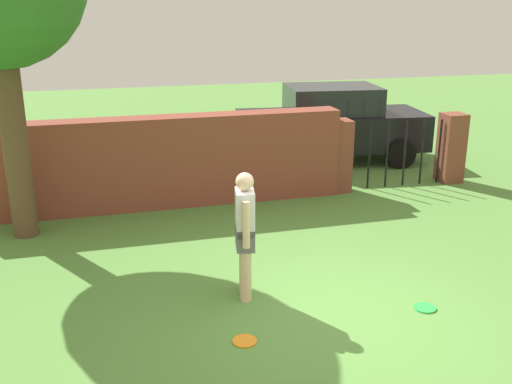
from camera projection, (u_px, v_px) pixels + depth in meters
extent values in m
plane|color=#568C3D|center=(331.00, 314.00, 7.10)|extent=(40.00, 40.00, 0.00)
cube|color=brown|center=(159.00, 162.00, 10.56)|extent=(6.64, 0.50, 1.63)
cylinder|color=brown|center=(15.00, 137.00, 9.01)|extent=(0.38, 0.38, 3.16)
cylinder|color=beige|center=(245.00, 262.00, 7.50)|extent=(0.14, 0.14, 0.85)
cylinder|color=beige|center=(246.00, 269.00, 7.29)|extent=(0.14, 0.14, 0.85)
cube|color=slate|center=(245.00, 237.00, 7.28)|extent=(0.28, 0.39, 0.28)
cube|color=silver|center=(245.00, 212.00, 7.18)|extent=(0.28, 0.39, 0.55)
sphere|color=beige|center=(245.00, 182.00, 7.06)|extent=(0.22, 0.22, 0.22)
cylinder|color=beige|center=(244.00, 212.00, 7.42)|extent=(0.09, 0.09, 0.58)
cylinder|color=beige|center=(246.00, 225.00, 6.99)|extent=(0.09, 0.09, 0.58)
cube|color=brown|center=(338.00, 156.00, 11.45)|extent=(0.44, 0.44, 1.40)
cube|color=brown|center=(451.00, 148.00, 12.06)|extent=(0.44, 0.44, 1.40)
cylinder|color=black|center=(351.00, 158.00, 11.53)|extent=(0.04, 0.04, 1.30)
cylinder|color=black|center=(369.00, 156.00, 11.63)|extent=(0.04, 0.04, 1.30)
cylinder|color=black|center=(387.00, 155.00, 11.72)|extent=(0.04, 0.04, 1.30)
cylinder|color=black|center=(405.00, 154.00, 11.82)|extent=(0.04, 0.04, 1.30)
cylinder|color=black|center=(422.00, 152.00, 11.92)|extent=(0.04, 0.04, 1.30)
cylinder|color=black|center=(439.00, 151.00, 12.01)|extent=(0.04, 0.04, 1.30)
cube|color=black|center=(331.00, 130.00, 13.62)|extent=(4.37, 2.18, 0.80)
cube|color=#1E2328|center=(332.00, 99.00, 13.41)|extent=(2.16, 1.72, 0.60)
cylinder|color=black|center=(279.00, 158.00, 12.76)|extent=(0.66, 0.29, 0.64)
cylinder|color=black|center=(266.00, 141.00, 14.35)|extent=(0.66, 0.29, 0.64)
cylinder|color=black|center=(401.00, 154.00, 13.14)|extent=(0.66, 0.29, 0.64)
cylinder|color=black|center=(375.00, 137.00, 14.74)|extent=(0.66, 0.29, 0.64)
cylinder|color=green|center=(425.00, 308.00, 7.22)|extent=(0.27, 0.27, 0.02)
cylinder|color=orange|center=(245.00, 341.00, 6.52)|extent=(0.27, 0.27, 0.02)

